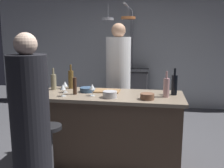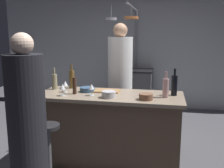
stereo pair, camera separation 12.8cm
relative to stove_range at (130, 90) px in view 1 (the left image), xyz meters
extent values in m
plane|color=#4C4C51|center=(0.00, -2.45, -0.45)|extent=(9.00, 9.00, 0.00)
cube|color=#B2B7BC|center=(0.00, 0.40, 0.85)|extent=(6.40, 0.16, 2.60)
cube|color=brown|center=(0.00, -2.45, -0.02)|extent=(1.72, 0.66, 0.86)
cube|color=gray|center=(0.00, -2.45, 0.43)|extent=(1.80, 0.72, 0.04)
cube|color=#47474C|center=(0.00, 0.00, -0.02)|extent=(0.76, 0.60, 0.86)
cube|color=black|center=(0.00, 0.00, 0.43)|extent=(0.80, 0.64, 0.03)
cylinder|color=white|center=(-0.02, -1.60, 0.35)|extent=(0.38, 0.38, 1.59)
sphere|color=tan|center=(-0.02, -1.60, 1.25)|extent=(0.22, 0.22, 0.22)
cylinder|color=#4C4C51|center=(-0.54, -3.07, -0.11)|extent=(0.06, 0.06, 0.62)
cylinder|color=black|center=(-0.54, -3.07, 0.21)|extent=(0.26, 0.26, 0.04)
cylinder|color=black|center=(-0.55, -3.45, 0.28)|extent=(0.35, 0.35, 1.45)
sphere|color=beige|center=(-0.55, -3.45, 1.09)|extent=(0.20, 0.20, 0.20)
cylinder|color=gray|center=(0.00, 0.25, 0.63)|extent=(0.04, 0.04, 2.15)
cylinder|color=gray|center=(0.00, -0.43, 1.70)|extent=(0.04, 1.36, 0.04)
cylinder|color=gray|center=(-0.30, -0.99, 1.45)|extent=(0.20, 0.20, 0.04)
cylinder|color=gray|center=(-0.30, -0.96, 1.58)|extent=(0.01, 0.01, 0.25)
cylinder|color=#B26638|center=(0.05, -0.93, 1.47)|extent=(0.25, 0.25, 0.04)
cylinder|color=gray|center=(0.05, -0.96, 1.59)|extent=(0.01, 0.01, 0.23)
cube|color=#997047|center=(-0.06, -2.31, 0.46)|extent=(0.32, 0.22, 0.02)
cylinder|color=#382319|center=(-0.42, -2.53, 0.56)|extent=(0.05, 0.05, 0.21)
cylinder|color=black|center=(0.78, -2.35, 0.57)|extent=(0.07, 0.07, 0.24)
cylinder|color=black|center=(0.78, -2.35, 0.74)|extent=(0.03, 0.03, 0.08)
cylinder|color=#B78C8E|center=(0.68, -2.48, 0.56)|extent=(0.07, 0.07, 0.22)
cylinder|color=#B78C8E|center=(0.68, -2.48, 0.72)|extent=(0.03, 0.03, 0.08)
cylinder|color=gray|center=(-0.79, -2.31, 0.56)|extent=(0.07, 0.07, 0.20)
cylinder|color=gray|center=(-0.79, -2.31, 0.70)|extent=(0.03, 0.03, 0.08)
cylinder|color=brown|center=(-0.59, -2.19, 0.58)|extent=(0.07, 0.07, 0.24)
cylinder|color=brown|center=(-0.59, -2.19, 0.74)|extent=(0.03, 0.03, 0.08)
cylinder|color=silver|center=(-0.19, -2.58, 0.46)|extent=(0.06, 0.06, 0.01)
cylinder|color=silver|center=(-0.19, -2.58, 0.50)|extent=(0.01, 0.01, 0.07)
cone|color=silver|center=(-0.19, -2.58, 0.57)|extent=(0.07, 0.07, 0.06)
cylinder|color=silver|center=(-0.53, -2.65, 0.46)|extent=(0.06, 0.06, 0.01)
cylinder|color=silver|center=(-0.53, -2.65, 0.50)|extent=(0.01, 0.01, 0.07)
cone|color=silver|center=(-0.53, -2.65, 0.57)|extent=(0.07, 0.07, 0.06)
cylinder|color=silver|center=(-0.58, -2.45, 0.46)|extent=(0.06, 0.06, 0.01)
cylinder|color=silver|center=(-0.58, -2.45, 0.50)|extent=(0.01, 0.01, 0.07)
cone|color=silver|center=(-0.58, -2.45, 0.57)|extent=(0.07, 0.07, 0.06)
cylinder|color=#334C6B|center=(-0.31, -2.37, 0.48)|extent=(0.19, 0.19, 0.06)
cylinder|color=#B7B7BC|center=(0.03, -2.63, 0.49)|extent=(0.17, 0.17, 0.08)
cylinder|color=brown|center=(0.46, -2.64, 0.49)|extent=(0.16, 0.16, 0.07)
camera|label=1|loc=(0.55, -5.46, 1.16)|focal=40.71mm
camera|label=2|loc=(0.67, -5.44, 1.16)|focal=40.71mm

